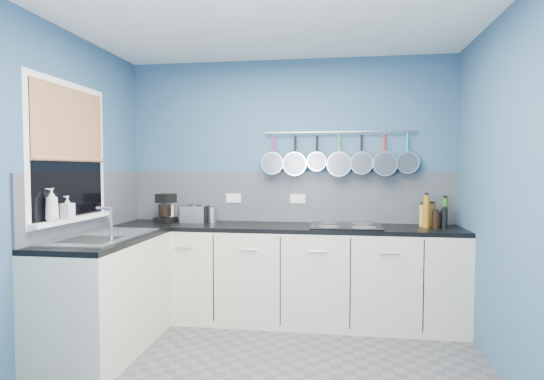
% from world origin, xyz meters
% --- Properties ---
extents(ceiling, '(3.20, 3.00, 0.02)m').
position_xyz_m(ceiling, '(0.00, 0.00, 2.51)').
color(ceiling, white).
rests_on(ceiling, ground).
extents(wall_back, '(3.20, 0.02, 2.50)m').
position_xyz_m(wall_back, '(0.00, 1.51, 1.25)').
color(wall_back, '#305273').
rests_on(wall_back, ground).
extents(wall_front, '(3.20, 0.02, 2.50)m').
position_xyz_m(wall_front, '(0.00, -1.51, 1.25)').
color(wall_front, '#305273').
rests_on(wall_front, ground).
extents(wall_left, '(0.02, 3.00, 2.50)m').
position_xyz_m(wall_left, '(-1.61, 0.00, 1.25)').
color(wall_left, '#305273').
rests_on(wall_left, ground).
extents(wall_right, '(0.02, 3.00, 2.50)m').
position_xyz_m(wall_right, '(1.61, 0.00, 1.25)').
color(wall_right, '#305273').
rests_on(wall_right, ground).
extents(backsplash_back, '(3.20, 0.02, 0.50)m').
position_xyz_m(backsplash_back, '(0.00, 1.49, 1.15)').
color(backsplash_back, slate).
rests_on(backsplash_back, wall_back).
extents(backsplash_left, '(0.02, 1.80, 0.50)m').
position_xyz_m(backsplash_left, '(-1.59, 0.60, 1.15)').
color(backsplash_left, slate).
rests_on(backsplash_left, wall_left).
extents(cabinet_run_back, '(3.20, 0.60, 0.86)m').
position_xyz_m(cabinet_run_back, '(0.00, 1.20, 0.43)').
color(cabinet_run_back, beige).
rests_on(cabinet_run_back, ground).
extents(worktop_back, '(3.20, 0.60, 0.04)m').
position_xyz_m(worktop_back, '(0.00, 1.20, 0.88)').
color(worktop_back, black).
rests_on(worktop_back, cabinet_run_back).
extents(cabinet_run_left, '(0.60, 1.20, 0.86)m').
position_xyz_m(cabinet_run_left, '(-1.30, 0.30, 0.43)').
color(cabinet_run_left, beige).
rests_on(cabinet_run_left, ground).
extents(worktop_left, '(0.60, 1.20, 0.04)m').
position_xyz_m(worktop_left, '(-1.30, 0.30, 0.88)').
color(worktop_left, black).
rests_on(worktop_left, cabinet_run_left).
extents(window_frame, '(0.01, 1.00, 1.10)m').
position_xyz_m(window_frame, '(-1.58, 0.30, 1.55)').
color(window_frame, white).
rests_on(window_frame, wall_left).
extents(window_glass, '(0.01, 0.90, 1.00)m').
position_xyz_m(window_glass, '(-1.57, 0.30, 1.55)').
color(window_glass, black).
rests_on(window_glass, wall_left).
extents(bamboo_blind, '(0.01, 0.90, 0.55)m').
position_xyz_m(bamboo_blind, '(-1.56, 0.30, 1.77)').
color(bamboo_blind, '#A76A3A').
rests_on(bamboo_blind, wall_left).
extents(window_sill, '(0.10, 0.98, 0.03)m').
position_xyz_m(window_sill, '(-1.55, 0.30, 1.04)').
color(window_sill, white).
rests_on(window_sill, wall_left).
extents(sink_unit, '(0.50, 0.95, 0.01)m').
position_xyz_m(sink_unit, '(-1.30, 0.30, 0.90)').
color(sink_unit, silver).
rests_on(sink_unit, worktop_left).
extents(mixer_tap, '(0.12, 0.08, 0.26)m').
position_xyz_m(mixer_tap, '(-1.14, 0.12, 1.03)').
color(mixer_tap, silver).
rests_on(mixer_tap, worktop_left).
extents(socket_left, '(0.15, 0.01, 0.09)m').
position_xyz_m(socket_left, '(-0.55, 1.48, 1.13)').
color(socket_left, white).
rests_on(socket_left, backsplash_back).
extents(socket_right, '(0.15, 0.01, 0.09)m').
position_xyz_m(socket_right, '(0.10, 1.48, 1.13)').
color(socket_right, white).
rests_on(socket_right, backsplash_back).
extents(pot_rail, '(1.45, 0.02, 0.02)m').
position_xyz_m(pot_rail, '(0.50, 1.45, 1.78)').
color(pot_rail, silver).
rests_on(pot_rail, wall_back).
extents(soap_bottle_a, '(0.12, 0.12, 0.24)m').
position_xyz_m(soap_bottle_a, '(-1.53, 0.01, 1.17)').
color(soap_bottle_a, white).
rests_on(soap_bottle_a, window_sill).
extents(soap_bottle_b, '(0.08, 0.08, 0.17)m').
position_xyz_m(soap_bottle_b, '(-1.53, 0.20, 1.14)').
color(soap_bottle_b, white).
rests_on(soap_bottle_b, window_sill).
extents(paper_towel, '(0.12, 0.12, 0.26)m').
position_xyz_m(paper_towel, '(-1.18, 1.31, 1.03)').
color(paper_towel, white).
rests_on(paper_towel, worktop_back).
extents(coffee_maker, '(0.21, 0.22, 0.28)m').
position_xyz_m(coffee_maker, '(-1.18, 1.25, 1.04)').
color(coffee_maker, black).
rests_on(coffee_maker, worktop_back).
extents(toaster, '(0.25, 0.14, 0.16)m').
position_xyz_m(toaster, '(-0.90, 1.30, 0.98)').
color(toaster, silver).
rests_on(toaster, worktop_back).
extents(canister, '(0.12, 0.12, 0.14)m').
position_xyz_m(canister, '(-0.74, 1.34, 0.97)').
color(canister, silver).
rests_on(canister, worktop_back).
extents(hob, '(0.64, 0.56, 0.01)m').
position_xyz_m(hob, '(0.57, 1.20, 0.91)').
color(hob, black).
rests_on(hob, worktop_back).
extents(pan_0, '(0.22, 0.12, 0.41)m').
position_xyz_m(pan_0, '(-0.13, 1.44, 1.58)').
color(pan_0, silver).
rests_on(pan_0, pot_rail).
extents(pan_1, '(0.23, 0.09, 0.42)m').
position_xyz_m(pan_1, '(0.08, 1.44, 1.57)').
color(pan_1, silver).
rests_on(pan_1, pot_rail).
extents(pan_2, '(0.19, 0.09, 0.38)m').
position_xyz_m(pan_2, '(0.29, 1.44, 1.59)').
color(pan_2, silver).
rests_on(pan_2, pot_rail).
extents(pan_3, '(0.24, 0.11, 0.43)m').
position_xyz_m(pan_3, '(0.50, 1.44, 1.57)').
color(pan_3, silver).
rests_on(pan_3, pot_rail).
extents(pan_4, '(0.22, 0.10, 0.41)m').
position_xyz_m(pan_4, '(0.71, 1.44, 1.58)').
color(pan_4, silver).
rests_on(pan_4, pot_rail).
extents(pan_5, '(0.23, 0.13, 0.42)m').
position_xyz_m(pan_5, '(0.92, 1.44, 1.57)').
color(pan_5, silver).
rests_on(pan_5, pot_rail).
extents(pan_6, '(0.21, 0.08, 0.40)m').
position_xyz_m(pan_6, '(1.14, 1.44, 1.58)').
color(pan_6, silver).
rests_on(pan_6, pot_rail).
extents(condiment_0, '(0.05, 0.05, 0.26)m').
position_xyz_m(condiment_0, '(1.45, 1.31, 1.03)').
color(condiment_0, '#265919').
rests_on(condiment_0, worktop_back).
extents(condiment_1, '(0.07, 0.07, 0.21)m').
position_xyz_m(condiment_1, '(1.34, 1.32, 1.00)').
color(condiment_1, brown).
rests_on(condiment_1, worktop_back).
extents(condiment_2, '(0.06, 0.06, 0.20)m').
position_xyz_m(condiment_2, '(1.26, 1.31, 1.00)').
color(condiment_2, olive).
rests_on(condiment_2, worktop_back).
extents(condiment_3, '(0.06, 0.06, 0.17)m').
position_xyz_m(condiment_3, '(1.43, 1.24, 0.98)').
color(condiment_3, black).
rests_on(condiment_3, worktop_back).
extents(condiment_4, '(0.07, 0.07, 0.15)m').
position_xyz_m(condiment_4, '(1.36, 1.21, 0.97)').
color(condiment_4, black).
rests_on(condiment_4, worktop_back).
extents(condiment_5, '(0.05, 0.05, 0.29)m').
position_xyz_m(condiment_5, '(1.27, 1.21, 1.05)').
color(condiment_5, '#8C5914').
rests_on(condiment_5, worktop_back).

